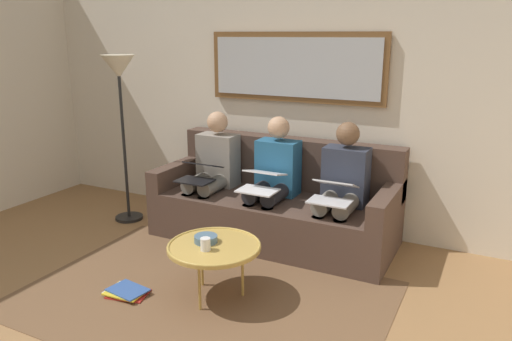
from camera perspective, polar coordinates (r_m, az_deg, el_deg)
The scene contains 15 objects.
wall_rear at distance 4.83m, azimuth 4.88°, elevation 8.86°, with size 6.00×0.12×2.60m, color beige.
area_rug at distance 3.73m, azimuth -6.08°, elevation -14.28°, with size 2.60×1.80×0.01m, color brown.
couch at distance 4.62m, azimuth 2.34°, elevation -4.01°, with size 2.20×0.90×0.90m.
framed_mirror at distance 4.72m, azimuth 4.51°, elevation 11.76°, with size 1.74×0.05×0.64m.
coffee_table at distance 3.56m, azimuth -4.85°, elevation -8.76°, with size 0.67×0.67×0.42m.
cup at distance 3.47m, azimuth -5.84°, elevation -8.45°, with size 0.07×0.07×0.09m, color silver.
bowl at distance 3.60m, azimuth -5.80°, elevation -7.85°, with size 0.17×0.17×0.05m, color slate.
person_left at distance 4.25m, azimuth 9.86°, elevation -1.75°, with size 0.38×0.58×1.14m.
laptop_silver at distance 4.03m, azimuth 8.88°, elevation -2.39°, with size 0.33×0.37×0.16m.
person_middle at distance 4.47m, azimuth 2.02°, elevation -0.68°, with size 0.38×0.58×1.14m.
laptop_white at distance 4.26m, azimuth 0.67°, elevation -1.14°, with size 0.33×0.38×0.16m.
person_right at distance 4.76m, azimuth -4.98°, elevation 0.29°, with size 0.38×0.58×1.14m.
laptop_black at distance 4.57m, azimuth -6.54°, elevation -0.13°, with size 0.32×0.38×0.16m.
magazine_stack at distance 3.86m, azimuth -14.65°, elevation -13.35°, with size 0.33×0.26×0.04m.
standing_lamp at distance 5.01m, azimuth -15.43°, elevation 9.42°, with size 0.32×0.32×1.66m.
Camera 1 is at (-1.80, 1.85, 1.85)m, focal length 34.73 mm.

